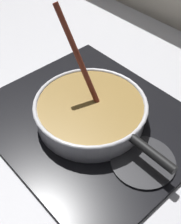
{
  "coord_description": "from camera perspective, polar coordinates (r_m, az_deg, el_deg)",
  "views": [
    {
      "loc": [
        0.55,
        -0.18,
        0.61
      ],
      "look_at": [
        0.13,
        0.2,
        0.04
      ],
      "focal_mm": 48.84,
      "sensor_mm": 36.0,
      "label": 1
    }
  ],
  "objects": [
    {
      "name": "cooking_pan",
      "position": [
        0.8,
        0.05,
        0.25
      ],
      "size": [
        0.42,
        0.3,
        0.29
      ],
      "color": "silver",
      "rests_on": "hob_plate"
    },
    {
      "name": "spare_burner",
      "position": [
        0.74,
        9.8,
        -9.08
      ],
      "size": [
        0.15,
        0.15,
        0.01
      ],
      "primitive_type": "cylinder",
      "color": "#262628",
      "rests_on": "hob_plate"
    },
    {
      "name": "hob_plate",
      "position": [
        0.83,
        0.0,
        -1.73
      ],
      "size": [
        0.56,
        0.48,
        0.01
      ],
      "primitive_type": "cube",
      "color": "black",
      "rests_on": "ground"
    },
    {
      "name": "burner_ring",
      "position": [
        0.82,
        0.0,
        -1.25
      ],
      "size": [
        0.19,
        0.19,
        0.01
      ],
      "primitive_type": "torus",
      "color": "#592D0C",
      "rests_on": "hob_plate"
    },
    {
      "name": "ground",
      "position": [
        0.85,
        -16.04,
        -4.78
      ],
      "size": [
        2.4,
        1.6,
        0.04
      ],
      "primitive_type": "cube",
      "color": "#B7B7BC"
    }
  ]
}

